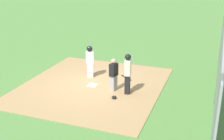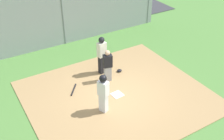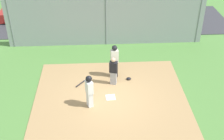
{
  "view_description": "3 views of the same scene",
  "coord_description": "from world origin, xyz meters",
  "px_view_note": "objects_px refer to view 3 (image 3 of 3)",
  "views": [
    {
      "loc": [
        -11.83,
        -5.34,
        5.48
      ],
      "look_at": [
        0.23,
        -0.9,
        0.84
      ],
      "focal_mm": 47.51,
      "sensor_mm": 36.0,
      "label": 1
    },
    {
      "loc": [
        4.84,
        7.65,
        7.07
      ],
      "look_at": [
        -0.3,
        -0.93,
        0.65
      ],
      "focal_mm": 44.03,
      "sensor_mm": 36.0,
      "label": 2
    },
    {
      "loc": [
        0.53,
        11.15,
        8.74
      ],
      "look_at": [
        -0.14,
        -1.32,
        0.73
      ],
      "focal_mm": 47.57,
      "sensor_mm": 36.0,
      "label": 3
    }
  ],
  "objects_px": {
    "home_plate": "(111,97)",
    "catcher": "(113,71)",
    "parked_car_red": "(29,12)",
    "catcher_mask": "(129,79)",
    "umpire": "(115,60)",
    "baseball_bat": "(81,83)",
    "parked_car_white": "(68,18)",
    "runner": "(89,89)"
  },
  "relations": [
    {
      "from": "home_plate",
      "to": "catcher",
      "type": "height_order",
      "value": "catcher"
    },
    {
      "from": "parked_car_red",
      "to": "catcher_mask",
      "type": "bearing_deg",
      "value": -55.47
    },
    {
      "from": "umpire",
      "to": "catcher_mask",
      "type": "bearing_deg",
      "value": 54.2
    },
    {
      "from": "baseball_bat",
      "to": "catcher_mask",
      "type": "bearing_deg",
      "value": 133.26
    },
    {
      "from": "home_plate",
      "to": "umpire",
      "type": "height_order",
      "value": "umpire"
    },
    {
      "from": "umpire",
      "to": "catcher",
      "type": "bearing_deg",
      "value": -17.07
    },
    {
      "from": "baseball_bat",
      "to": "parked_car_white",
      "type": "relative_size",
      "value": 0.19
    },
    {
      "from": "home_plate",
      "to": "parked_car_white",
      "type": "distance_m",
      "value": 8.83
    },
    {
      "from": "umpire",
      "to": "baseball_bat",
      "type": "xyz_separation_m",
      "value": [
        1.73,
        0.59,
        -0.94
      ]
    },
    {
      "from": "parked_car_white",
      "to": "parked_car_red",
      "type": "bearing_deg",
      "value": 150.35
    },
    {
      "from": "catcher",
      "to": "umpire",
      "type": "height_order",
      "value": "umpire"
    },
    {
      "from": "catcher",
      "to": "runner",
      "type": "xyz_separation_m",
      "value": [
        1.17,
        1.69,
        0.15
      ]
    },
    {
      "from": "umpire",
      "to": "baseball_bat",
      "type": "bearing_deg",
      "value": -80.29
    },
    {
      "from": "parked_car_red",
      "to": "home_plate",
      "type": "bearing_deg",
      "value": -64.18
    },
    {
      "from": "parked_car_white",
      "to": "catcher",
      "type": "bearing_deg",
      "value": -75.09
    },
    {
      "from": "catcher",
      "to": "parked_car_red",
      "type": "xyz_separation_m",
      "value": [
        5.69,
        -8.62,
        -0.19
      ]
    },
    {
      "from": "baseball_bat",
      "to": "umpire",
      "type": "bearing_deg",
      "value": 146.79
    },
    {
      "from": "parked_car_red",
      "to": "baseball_bat",
      "type": "bearing_deg",
      "value": -68.11
    },
    {
      "from": "catcher_mask",
      "to": "parked_car_white",
      "type": "distance_m",
      "value": 7.85
    },
    {
      "from": "catcher",
      "to": "parked_car_red",
      "type": "bearing_deg",
      "value": -132.25
    },
    {
      "from": "runner",
      "to": "parked_car_red",
      "type": "relative_size",
      "value": 0.38
    },
    {
      "from": "umpire",
      "to": "runner",
      "type": "bearing_deg",
      "value": -37.16
    },
    {
      "from": "catcher",
      "to": "catcher_mask",
      "type": "height_order",
      "value": "catcher"
    },
    {
      "from": "umpire",
      "to": "catcher_mask",
      "type": "height_order",
      "value": "umpire"
    },
    {
      "from": "home_plate",
      "to": "parked_car_white",
      "type": "bearing_deg",
      "value": -73.28
    },
    {
      "from": "baseball_bat",
      "to": "parked_car_red",
      "type": "relative_size",
      "value": 0.19
    },
    {
      "from": "umpire",
      "to": "parked_car_white",
      "type": "height_order",
      "value": "umpire"
    },
    {
      "from": "baseball_bat",
      "to": "parked_car_white",
      "type": "distance_m",
      "value": 7.32
    },
    {
      "from": "catcher",
      "to": "catcher_mask",
      "type": "relative_size",
      "value": 6.28
    },
    {
      "from": "home_plate",
      "to": "parked_car_white",
      "type": "height_order",
      "value": "parked_car_white"
    },
    {
      "from": "baseball_bat",
      "to": "catcher_mask",
      "type": "distance_m",
      "value": 2.46
    },
    {
      "from": "catcher",
      "to": "baseball_bat",
      "type": "distance_m",
      "value": 1.8
    },
    {
      "from": "home_plate",
      "to": "runner",
      "type": "distance_m",
      "value": 1.44
    },
    {
      "from": "umpire",
      "to": "runner",
      "type": "xyz_separation_m",
      "value": [
        1.26,
        2.37,
        -0.04
      ]
    },
    {
      "from": "home_plate",
      "to": "umpire",
      "type": "bearing_deg",
      "value": -99.28
    },
    {
      "from": "umpire",
      "to": "parked_car_red",
      "type": "distance_m",
      "value": 9.83
    },
    {
      "from": "parked_car_white",
      "to": "parked_car_red",
      "type": "relative_size",
      "value": 1.01
    },
    {
      "from": "runner",
      "to": "baseball_bat",
      "type": "bearing_deg",
      "value": 81.84
    },
    {
      "from": "baseball_bat",
      "to": "catcher",
      "type": "bearing_deg",
      "value": 124.69
    },
    {
      "from": "catcher_mask",
      "to": "baseball_bat",
      "type": "bearing_deg",
      "value": 5.32
    },
    {
      "from": "parked_car_red",
      "to": "umpire",
      "type": "bearing_deg",
      "value": -57.48
    },
    {
      "from": "umpire",
      "to": "home_plate",
      "type": "bearing_deg",
      "value": -18.41
    }
  ]
}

